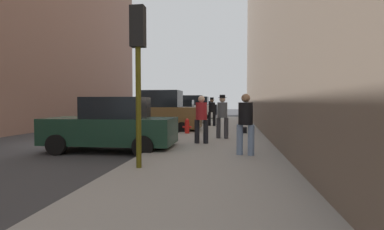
# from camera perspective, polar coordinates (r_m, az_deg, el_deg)

# --- Properties ---
(ground_plane) EXTENTS (120.00, 120.00, 0.00)m
(ground_plane) POSITION_cam_1_polar(r_m,az_deg,el_deg) (12.73, -23.61, -5.09)
(ground_plane) COLOR #38383A
(sidewalk) EXTENTS (4.00, 40.00, 0.15)m
(sidewalk) POSITION_cam_1_polar(r_m,az_deg,el_deg) (10.89, 4.59, -5.74)
(sidewalk) COLOR gray
(sidewalk) RESTS_ON ground_plane
(parked_dark_green_sedan) EXTENTS (4.22, 2.09, 1.79)m
(parked_dark_green_sedan) POSITION_cam_1_polar(r_m,az_deg,el_deg) (10.23, -14.97, -1.99)
(parked_dark_green_sedan) COLOR #193828
(parked_dark_green_sedan) RESTS_ON ground_plane
(parked_bronze_suv) EXTENTS (4.63, 2.11, 2.25)m
(parked_bronze_suv) POSITION_cam_1_polar(r_m,az_deg,el_deg) (16.12, -6.41, 0.32)
(parked_bronze_suv) COLOR brown
(parked_bronze_suv) RESTS_ON ground_plane
(parked_silver_sedan) EXTENTS (4.25, 2.16, 1.79)m
(parked_silver_sedan) POSITION_cam_1_polar(r_m,az_deg,el_deg) (21.75, -2.69, 0.40)
(parked_silver_sedan) COLOR #B7BABF
(parked_silver_sedan) RESTS_ON ground_plane
(parked_white_van) EXTENTS (4.65, 2.16, 2.25)m
(parked_white_van) POSITION_cam_1_polar(r_m,az_deg,el_deg) (27.68, -0.43, 1.22)
(parked_white_van) COLOR silver
(parked_white_van) RESTS_ON ground_plane
(parked_black_suv) EXTENTS (4.64, 2.15, 2.25)m
(parked_black_suv) POSITION_cam_1_polar(r_m,az_deg,el_deg) (33.65, 1.04, 1.44)
(parked_black_suv) COLOR black
(parked_black_suv) RESTS_ON ground_plane
(parked_red_hatchback) EXTENTS (4.20, 2.07, 1.79)m
(parked_red_hatchback) POSITION_cam_1_polar(r_m,az_deg,el_deg) (39.56, 2.05, 1.32)
(parked_red_hatchback) COLOR #B2191E
(parked_red_hatchback) RESTS_ON ground_plane
(fire_hydrant) EXTENTS (0.42, 0.22, 0.70)m
(fire_hydrant) POSITION_cam_1_polar(r_m,az_deg,el_deg) (14.19, -0.95, -2.11)
(fire_hydrant) COLOR red
(fire_hydrant) RESTS_ON sidewalk
(traffic_light) EXTENTS (0.32, 0.32, 3.60)m
(traffic_light) POSITION_cam_1_polar(r_m,az_deg,el_deg) (6.91, -10.22, 11.86)
(traffic_light) COLOR #514C0F
(traffic_light) RESTS_ON sidewalk
(pedestrian_with_fedora) EXTENTS (0.53, 0.50, 1.78)m
(pedestrian_with_fedora) POSITION_cam_1_polar(r_m,az_deg,el_deg) (18.73, 3.80, 0.95)
(pedestrian_with_fedora) COLOR black
(pedestrian_with_fedora) RESTS_ON sidewalk
(pedestrian_with_beanie) EXTENTS (0.51, 0.42, 1.78)m
(pedestrian_with_beanie) POSITION_cam_1_polar(r_m,az_deg,el_deg) (12.26, 5.80, 0.15)
(pedestrian_with_beanie) COLOR #333338
(pedestrian_with_beanie) RESTS_ON sidewalk
(pedestrian_in_jeans) EXTENTS (0.53, 0.49, 1.71)m
(pedestrian_in_jeans) POSITION_cam_1_polar(r_m,az_deg,el_deg) (8.46, 10.16, -1.12)
(pedestrian_in_jeans) COLOR #728CB2
(pedestrian_in_jeans) RESTS_ON sidewalk
(pedestrian_in_red_jacket) EXTENTS (0.51, 0.42, 1.71)m
(pedestrian_in_red_jacket) POSITION_cam_1_polar(r_m,az_deg,el_deg) (10.70, 1.80, -0.34)
(pedestrian_in_red_jacket) COLOR black
(pedestrian_in_red_jacket) RESTS_ON sidewalk
(duffel_bag) EXTENTS (0.32, 0.44, 0.28)m
(duffel_bag) POSITION_cam_1_polar(r_m,az_deg,el_deg) (14.68, 9.75, -2.81)
(duffel_bag) COLOR black
(duffel_bag) RESTS_ON sidewalk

